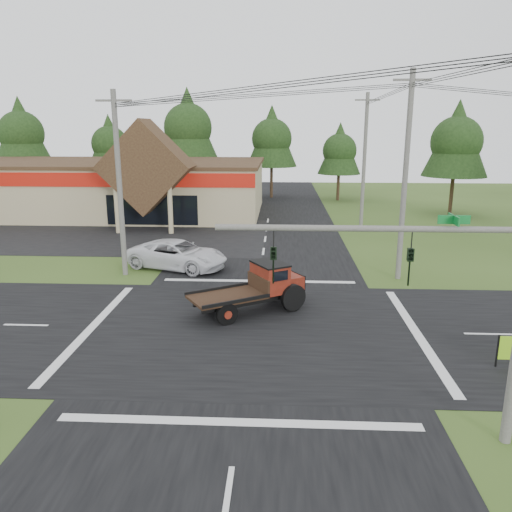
{
  "coord_description": "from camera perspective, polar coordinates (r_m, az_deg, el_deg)",
  "views": [
    {
      "loc": [
        1.17,
        -20.0,
        8.48
      ],
      "look_at": [
        -0.04,
        4.27,
        2.2
      ],
      "focal_mm": 35.0,
      "sensor_mm": 36.0,
      "label": 1
    }
  ],
  "objects": [
    {
      "name": "utility_pole_ne",
      "position": [
        28.94,
        16.69,
        8.76
      ],
      "size": [
        2.0,
        0.3,
        11.5
      ],
      "color": "#595651",
      "rests_on": "ground"
    },
    {
      "name": "white_pickup",
      "position": [
        31.16,
        -8.94,
        0.16
      ],
      "size": [
        6.8,
        4.77,
        1.72
      ],
      "primitive_type": "imported",
      "rotation": [
        0.0,
        0.0,
        1.23
      ],
      "color": "silver",
      "rests_on": "ground"
    },
    {
      "name": "utility_pole_n",
      "position": [
        42.64,
        12.26,
        10.48
      ],
      "size": [
        2.0,
        0.3,
        11.2
      ],
      "color": "#595651",
      "rests_on": "ground"
    },
    {
      "name": "cvs_building",
      "position": [
        52.67,
        -16.01,
        7.72
      ],
      "size": [
        30.4,
        18.2,
        9.19
      ],
      "color": "tan",
      "rests_on": "ground"
    },
    {
      "name": "parking_apron",
      "position": [
        42.69,
        -18.05,
        2.34
      ],
      "size": [
        28.0,
        14.0,
        0.02
      ],
      "primitive_type": "cube",
      "color": "black",
      "rests_on": "ground"
    },
    {
      "name": "tree_row_d",
      "position": [
        62.02,
        1.81,
        13.47
      ],
      "size": [
        6.16,
        6.16,
        11.11
      ],
      "color": "#332316",
      "rests_on": "ground"
    },
    {
      "name": "road_ew",
      "position": [
        21.75,
        -0.46,
        -8.42
      ],
      "size": [
        120.0,
        12.0,
        0.02
      ],
      "primitive_type": "cube",
      "color": "black",
      "rests_on": "ground"
    },
    {
      "name": "antique_flatbed_truck",
      "position": [
        23.37,
        -0.76,
        -3.76
      ],
      "size": [
        5.84,
        4.73,
        2.32
      ],
      "primitive_type": null,
      "rotation": [
        0.0,
        0.0,
        -1.02
      ],
      "color": "#56180C",
      "rests_on": "ground"
    },
    {
      "name": "ground",
      "position": [
        21.76,
        -0.46,
        -8.45
      ],
      "size": [
        120.0,
        120.0,
        0.0
      ],
      "primitive_type": "plane",
      "color": "#364D1B",
      "rests_on": "ground"
    },
    {
      "name": "tree_row_e",
      "position": [
        60.44,
        9.54,
        11.98
      ],
      "size": [
        5.04,
        5.04,
        9.09
      ],
      "color": "#332316",
      "rests_on": "ground"
    },
    {
      "name": "road_ns",
      "position": [
        21.75,
        -0.46,
        -8.43
      ],
      "size": [
        12.0,
        120.0,
        0.02
      ],
      "primitive_type": "cube",
      "color": "black",
      "rests_on": "ground"
    },
    {
      "name": "traffic_signal_mast",
      "position": [
        13.94,
        22.23,
        -3.54
      ],
      "size": [
        8.12,
        0.24,
        7.0
      ],
      "color": "#595651",
      "rests_on": "ground"
    },
    {
      "name": "utility_pole_nw",
      "position": [
        29.62,
        -15.35,
        7.99
      ],
      "size": [
        2.0,
        0.3,
        10.5
      ],
      "color": "#595651",
      "rests_on": "ground"
    },
    {
      "name": "tree_row_b",
      "position": [
        65.54,
        -16.39,
        12.37
      ],
      "size": [
        5.6,
        5.6,
        10.1
      ],
      "color": "#332316",
      "rests_on": "ground"
    },
    {
      "name": "tree_row_a",
      "position": [
        67.61,
        -25.28,
        12.79
      ],
      "size": [
        6.72,
        6.72,
        12.12
      ],
      "color": "#332316",
      "rests_on": "ground"
    },
    {
      "name": "tree_side_ne",
      "position": [
        52.77,
        21.97,
        12.28
      ],
      "size": [
        6.16,
        6.16,
        11.11
      ],
      "color": "#332316",
      "rests_on": "ground"
    },
    {
      "name": "tree_row_c",
      "position": [
        62.01,
        -7.78,
        14.59
      ],
      "size": [
        7.28,
        7.28,
        13.13
      ],
      "color": "#332316",
      "rests_on": "ground"
    }
  ]
}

